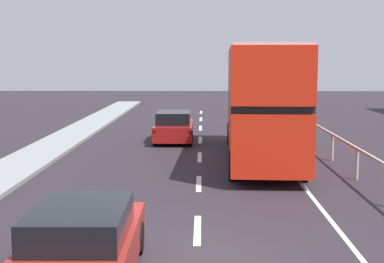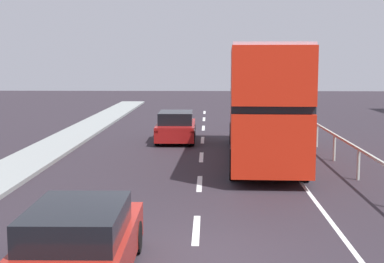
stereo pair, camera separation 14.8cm
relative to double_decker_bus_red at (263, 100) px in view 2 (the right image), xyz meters
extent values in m
cube|color=#2A232B|center=(-2.36, -10.91, -2.38)|extent=(74.73, 120.00, 0.10)
cube|color=silver|center=(-2.36, -9.19, -2.33)|extent=(0.16, 2.30, 0.01)
cube|color=silver|center=(-2.36, -4.34, -2.33)|extent=(0.16, 2.30, 0.01)
cube|color=silver|center=(-2.36, 0.52, -2.33)|extent=(0.16, 2.30, 0.01)
cube|color=silver|center=(-2.36, 5.37, -2.33)|extent=(0.16, 2.30, 0.01)
cube|color=silver|center=(-2.36, 10.23, -2.33)|extent=(0.16, 2.30, 0.01)
cube|color=silver|center=(-2.36, 15.08, -2.33)|extent=(0.16, 2.30, 0.01)
cube|color=silver|center=(-2.36, 19.94, -2.33)|extent=(0.16, 2.30, 0.01)
cube|color=silver|center=(0.84, -1.91, -2.33)|extent=(0.12, 46.00, 0.01)
cube|color=#B3BBB1|center=(2.73, -1.91, -1.33)|extent=(0.08, 42.00, 0.08)
cylinder|color=#B3BBB1|center=(2.73, -3.66, -1.83)|extent=(0.10, 0.10, 1.00)
cylinder|color=#B3BBB1|center=(2.73, -0.16, -1.83)|extent=(0.10, 0.10, 1.00)
cylinder|color=#B3BBB1|center=(2.73, 3.34, -1.83)|extent=(0.10, 0.10, 1.00)
cylinder|color=#B3BBB1|center=(2.73, 6.84, -1.83)|extent=(0.10, 0.10, 1.00)
cylinder|color=#B3BBB1|center=(2.73, 10.34, -1.83)|extent=(0.10, 0.10, 1.00)
cylinder|color=#B3BBB1|center=(2.73, 13.84, -1.83)|extent=(0.10, 0.10, 1.00)
cylinder|color=#B3BBB1|center=(2.73, 17.34, -1.83)|extent=(0.10, 0.10, 1.00)
cube|color=red|center=(0.00, -0.01, -1.02)|extent=(2.84, 10.92, 1.91)
cube|color=black|center=(0.00, -0.01, 0.05)|extent=(2.85, 10.49, 0.24)
cube|color=red|center=(0.00, -0.01, 1.05)|extent=(2.84, 10.92, 1.75)
cube|color=silver|center=(0.00, -0.01, 1.98)|extent=(2.79, 10.70, 0.10)
cube|color=black|center=(0.20, 5.39, -0.93)|extent=(2.20, 0.12, 1.34)
cube|color=yellow|center=(0.20, 5.39, 1.49)|extent=(1.47, 0.09, 0.28)
cylinder|color=black|center=(-0.97, 4.05, -1.83)|extent=(0.32, 1.01, 1.00)
cylinder|color=black|center=(1.27, 3.97, -1.83)|extent=(0.32, 1.01, 1.00)
cylinder|color=black|center=(-1.26, -3.78, -1.83)|extent=(0.32, 1.01, 1.00)
cylinder|color=black|center=(0.98, -3.87, -1.83)|extent=(0.32, 1.01, 1.00)
cube|color=maroon|center=(-4.32, -12.22, -1.81)|extent=(1.85, 4.31, 0.68)
cube|color=black|center=(-4.31, -12.43, -1.21)|extent=(1.61, 2.38, 0.52)
cylinder|color=black|center=(-5.15, -10.80, -2.01)|extent=(0.21, 0.64, 0.64)
cylinder|color=black|center=(-3.53, -10.77, -2.01)|extent=(0.21, 0.64, 0.64)
cube|color=maroon|center=(-3.61, 5.05, -1.81)|extent=(1.81, 4.27, 0.69)
cube|color=black|center=(-3.61, 4.83, -1.19)|extent=(1.58, 2.35, 0.55)
cube|color=red|center=(-4.37, 2.94, -1.64)|extent=(0.16, 0.06, 0.12)
cube|color=red|center=(-2.81, 2.96, -1.64)|extent=(0.16, 0.06, 0.12)
cylinder|color=black|center=(-4.43, 6.46, -2.01)|extent=(0.21, 0.64, 0.64)
cylinder|color=black|center=(-2.83, 6.48, -2.01)|extent=(0.21, 0.64, 0.64)
cylinder|color=black|center=(-4.40, 3.61, -2.01)|extent=(0.21, 0.64, 0.64)
cylinder|color=black|center=(-2.80, 3.63, -2.01)|extent=(0.21, 0.64, 0.64)
camera|label=1|loc=(-2.25, -21.71, 1.50)|focal=53.17mm
camera|label=2|loc=(-2.10, -21.71, 1.50)|focal=53.17mm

